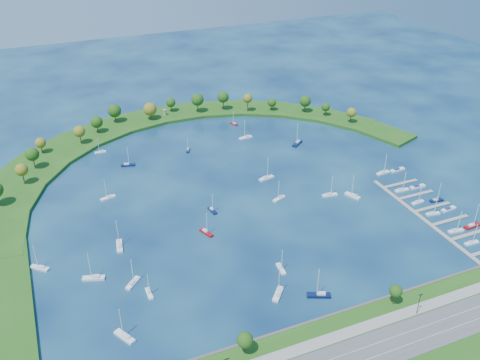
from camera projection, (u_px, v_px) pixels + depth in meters
name	position (u px, v px, depth m)	size (l,w,h in m)	color
ground	(235.00, 192.00, 287.47)	(700.00, 700.00, 0.00)	#071944
south_shoreline	(364.00, 353.00, 188.89)	(420.00, 43.10, 11.60)	#205316
breakwater	(132.00, 167.00, 310.37)	(286.74, 247.64, 2.00)	#205316
breakwater_trees	(160.00, 119.00, 348.14)	(236.13, 95.36, 14.28)	#382314
harbor_tower	(165.00, 112.00, 374.89)	(2.60, 2.60, 4.31)	gray
dock_system	(434.00, 215.00, 267.12)	(24.28, 82.00, 1.60)	gray
moored_boat_0	(278.00, 294.00, 215.87)	(8.07, 8.62, 13.57)	white
moored_boat_1	(125.00, 336.00, 195.75)	(6.96, 9.66, 14.04)	white
moored_boat_2	(281.00, 268.00, 230.08)	(2.90, 7.89, 11.34)	white
moored_boat_3	(133.00, 283.00, 221.80)	(7.73, 7.80, 12.61)	white
moored_boat_4	(128.00, 164.00, 313.43)	(8.58, 4.17, 12.16)	#0A153F
moored_boat_5	(119.00, 246.00, 244.09)	(4.14, 10.03, 14.30)	white
moored_boat_6	(206.00, 232.00, 253.61)	(5.13, 8.64, 12.27)	maroon
moored_boat_7	(100.00, 152.00, 328.43)	(7.04, 2.16, 10.27)	white
moored_boat_8	(212.00, 210.00, 270.58)	(2.98, 7.45, 10.65)	#0A153F
moored_boat_9	(297.00, 143.00, 338.86)	(9.72, 8.34, 14.80)	#0A153F
moored_boat_10	(246.00, 137.00, 346.59)	(9.22, 3.35, 13.26)	white
moored_boat_11	(330.00, 194.00, 283.70)	(8.57, 3.41, 12.25)	white
moored_boat_12	(266.00, 178.00, 299.42)	(9.73, 4.48, 13.81)	white
moored_boat_13	(353.00, 195.00, 282.91)	(5.85, 9.18, 13.12)	white
moored_boat_14	(279.00, 198.00, 280.62)	(8.31, 5.05, 11.83)	white
moored_boat_15	(234.00, 123.00, 366.23)	(4.41, 6.74, 9.66)	maroon
moored_boat_16	(108.00, 197.00, 281.23)	(8.57, 4.18, 12.13)	white
moored_boat_17	(40.00, 267.00, 230.43)	(8.30, 7.48, 12.86)	white
moored_boat_18	(188.00, 150.00, 330.59)	(4.21, 6.81, 9.70)	#0A153F
moored_boat_19	(149.00, 293.00, 216.43)	(2.12, 7.31, 10.72)	white
moored_boat_20	(94.00, 277.00, 224.56)	(9.91, 5.60, 14.04)	white
moored_boat_21	(319.00, 295.00, 215.31)	(10.08, 6.51, 14.43)	#0A153F
docked_boat_0	(472.00, 242.00, 246.42)	(7.54, 2.43, 10.96)	white
docked_boat_2	(456.00, 230.00, 254.76)	(8.19, 3.24, 11.72)	white
docked_boat_3	(472.00, 225.00, 258.29)	(9.17, 3.02, 13.29)	maroon
docked_boat_4	(433.00, 213.00, 267.90)	(7.73, 3.27, 11.01)	white
docked_boat_5	(449.00, 209.00, 271.67)	(8.85, 3.14, 1.77)	white
docked_boat_6	(418.00, 202.00, 277.34)	(7.73, 2.89, 11.09)	white
docked_boat_7	(436.00, 200.00, 279.01)	(7.73, 3.13, 11.04)	#0A153F
docked_boat_8	(402.00, 190.00, 288.07)	(8.28, 2.80, 11.97)	white
docked_boat_9	(417.00, 187.00, 291.32)	(9.25, 2.73, 1.88)	white
docked_boat_10	(383.00, 172.00, 305.11)	(8.75, 3.30, 12.55)	white
docked_boat_11	(397.00, 170.00, 308.18)	(9.51, 3.28, 1.91)	white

